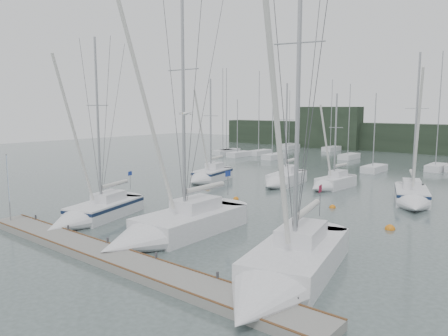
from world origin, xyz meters
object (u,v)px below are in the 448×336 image
object	(u,v)px
dock_banner	(8,182)
buoy_b	(332,208)
sailboat_mid_b	(281,180)
buoy_a	(236,199)
sailboat_mid_c	(329,184)
buoy_d	(390,229)
sailboat_near_center	(164,230)
buoy_c	(208,189)
sailboat_mid_a	(207,176)
sailboat_mid_d	(412,198)
sailboat_near_right	(282,275)
sailboat_near_left	(90,214)

from	to	relation	value
dock_banner	buoy_b	bearing A→B (deg)	74.97
sailboat_mid_b	buoy_a	bearing A→B (deg)	-94.64
sailboat_mid_c	buoy_d	size ratio (longest dim) A/B	14.95
sailboat_near_center	buoy_b	distance (m)	14.84
buoy_c	sailboat_mid_a	bearing A→B (deg)	132.70
sailboat_mid_d	buoy_a	world-z (taller)	sailboat_mid_d
sailboat_near_right	sailboat_mid_b	world-z (taller)	sailboat_near_right
sailboat_near_left	sailboat_mid_d	bearing A→B (deg)	34.64
sailboat_mid_c	sailboat_near_left	bearing A→B (deg)	-104.02
sailboat_mid_c	sailboat_mid_d	bearing A→B (deg)	-11.40
sailboat_mid_d	dock_banner	distance (m)	30.08
sailboat_near_left	sailboat_mid_c	size ratio (longest dim) A/B	1.37
buoy_a	sailboat_mid_a	bearing A→B (deg)	147.27
sailboat_near_center	buoy_d	world-z (taller)	sailboat_near_center
sailboat_near_right	sailboat_mid_b	xyz separation A→B (m)	(-13.53, 21.55, -0.09)
sailboat_mid_d	dock_banner	xyz separation A→B (m)	(-18.52, -23.58, 2.44)
sailboat_near_center	sailboat_near_right	size ratio (longest dim) A/B	0.95
sailboat_near_left	sailboat_mid_c	world-z (taller)	sailboat_near_left
sailboat_near_center	sailboat_mid_a	world-z (taller)	sailboat_near_center
sailboat_near_center	sailboat_mid_c	world-z (taller)	sailboat_near_center
sailboat_near_left	sailboat_near_right	size ratio (longest dim) A/B	0.75
sailboat_near_left	sailboat_near_center	distance (m)	7.09
sailboat_mid_c	dock_banner	world-z (taller)	sailboat_mid_c
sailboat_mid_b	sailboat_near_right	bearing A→B (deg)	-66.04
sailboat_mid_d	sailboat_near_left	bearing A→B (deg)	-148.48
buoy_c	sailboat_near_right	bearing A→B (deg)	-40.61
sailboat_mid_b	dock_banner	xyz separation A→B (m)	(-5.58, -24.46, 2.47)
sailboat_mid_c	buoy_d	xyz separation A→B (m)	(9.44, -10.56, -0.50)
sailboat_near_right	buoy_b	size ratio (longest dim) A/B	35.12
sailboat_near_center	buoy_b	bearing A→B (deg)	72.63
buoy_a	buoy_c	size ratio (longest dim) A/B	1.06
sailboat_mid_c	buoy_a	size ratio (longest dim) A/B	20.02
sailboat_near_left	sailboat_mid_d	size ratio (longest dim) A/B	1.04
sailboat_mid_a	buoy_c	world-z (taller)	sailboat_mid_a
sailboat_mid_d	buoy_d	size ratio (longest dim) A/B	19.76
sailboat_mid_a	sailboat_mid_d	xyz separation A→B (m)	(20.32, 2.12, -0.01)
sailboat_near_center	dock_banner	distance (m)	11.19
sailboat_near_right	buoy_a	distance (m)	18.77
sailboat_near_left	dock_banner	world-z (taller)	sailboat_near_left
sailboat_mid_a	buoy_c	bearing A→B (deg)	-59.74
buoy_b	buoy_a	bearing A→B (deg)	-163.39
sailboat_mid_d	sailboat_mid_b	bearing A→B (deg)	156.35
sailboat_mid_d	buoy_d	distance (m)	8.29
sailboat_near_right	buoy_c	size ratio (longest dim) A/B	38.95
sailboat_near_right	dock_banner	xyz separation A→B (m)	(-19.12, -2.91, 2.38)
sailboat_mid_c	buoy_c	distance (m)	11.82
sailboat_mid_c	sailboat_mid_b	bearing A→B (deg)	-157.67
buoy_c	buoy_d	distance (m)	18.88
sailboat_near_center	buoy_a	world-z (taller)	sailboat_near_center
buoy_a	buoy_b	bearing A→B (deg)	16.61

